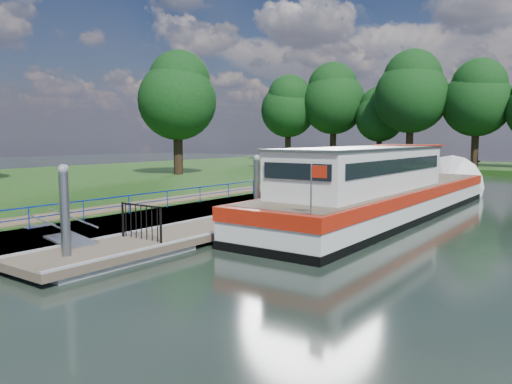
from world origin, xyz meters
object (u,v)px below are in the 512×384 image
Objects in this scene: car_c at (301,160)px; car_d at (380,159)px; car_b at (325,159)px; pontoon at (310,208)px; barge at (390,193)px; car_a at (353,161)px.

car_c is 8.78m from car_d.
car_b is 6.09m from car_d.
pontoon is at bearing 111.67° from car_c.
car_b is at bearing -142.77° from car_d.
barge is 27.02m from car_c.
pontoon is 25.97m from car_c.
pontoon is 8.42× the size of car_a.
car_a is 5.03m from car_d.
car_d is at bearing -44.96° from car_b.
barge is 5.63× the size of car_b.
car_d is at bearing 112.89° from barge.
car_a is (-12.34, 22.49, 0.35)m from barge.
barge is at bearing 119.59° from car_c.
car_d is (4.06, 4.54, -0.04)m from car_b.
car_b reaches higher than car_a.
barge is 29.81m from car_d.
car_a reaches higher than pontoon.
barge is at bearing -78.06° from car_d.
car_a is at bearing -100.73° from car_b.
car_c is (-13.68, 22.03, 1.24)m from pontoon.
barge is at bearing -148.81° from car_b.
barge is 27.76m from car_b.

